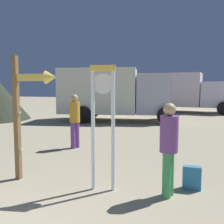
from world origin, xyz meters
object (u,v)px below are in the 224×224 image
at_px(box_truck_near, 112,92).
at_px(person_near_clock, 169,145).
at_px(backpack, 192,178).
at_px(standing_clock, 103,116).
at_px(arrow_sign, 29,101).
at_px(person_distant, 75,118).
at_px(box_truck_far, 178,91).

bearing_deg(box_truck_near, person_near_clock, -68.96).
xyz_separation_m(backpack, box_truck_near, (-3.97, 8.81, 1.38)).
relative_size(backpack, box_truck_near, 0.07).
relative_size(standing_clock, box_truck_near, 0.36).
distance_m(arrow_sign, backpack, 3.48).
xyz_separation_m(standing_clock, person_distant, (-1.82, 2.84, -0.45)).
bearing_deg(person_distant, person_near_clock, -43.22).
bearing_deg(box_truck_near, standing_clock, -75.60).
xyz_separation_m(arrow_sign, backpack, (3.16, 0.41, -1.41)).
bearing_deg(person_near_clock, person_distant, 136.78).
distance_m(person_near_clock, person_distant, 4.11).
bearing_deg(person_near_clock, standing_clock, -178.69).
relative_size(backpack, box_truck_far, 0.06).
height_order(person_near_clock, backpack, person_near_clock).
height_order(backpack, person_distant, person_distant).
xyz_separation_m(standing_clock, person_near_clock, (1.18, 0.03, -0.47)).
height_order(arrow_sign, person_distant, arrow_sign).
bearing_deg(person_distant, arrow_sign, -84.85).
bearing_deg(box_truck_near, box_truck_far, 61.06).
relative_size(arrow_sign, backpack, 5.80).
distance_m(standing_clock, backpack, 2.03).
height_order(person_near_clock, person_distant, person_distant).
relative_size(person_near_clock, box_truck_far, 0.23).
height_order(backpack, box_truck_near, box_truck_near).
bearing_deg(person_distant, box_truck_far, 77.13).
bearing_deg(backpack, person_near_clock, -132.96).
relative_size(arrow_sign, box_truck_far, 0.36).
bearing_deg(standing_clock, person_near_clock, 1.31).
height_order(box_truck_near, box_truck_far, box_truck_far).
distance_m(standing_clock, person_near_clock, 1.27).
bearing_deg(standing_clock, person_distant, 122.60).
height_order(person_near_clock, box_truck_far, box_truck_far).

